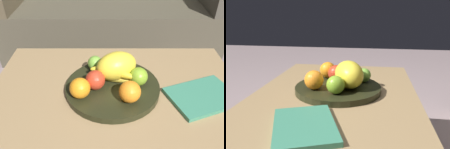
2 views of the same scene
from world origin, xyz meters
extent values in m
cube|color=#95774F|center=(0.00, 0.00, 0.42)|extent=(1.01, 0.69, 0.04)
cylinder|color=#907257|center=(-0.47, 0.30, 0.20)|extent=(0.05, 0.05, 0.40)
cylinder|color=#957451|center=(0.47, 0.30, 0.20)|extent=(0.05, 0.05, 0.40)
cube|color=#484333|center=(-0.03, 1.16, 0.20)|extent=(1.70, 0.70, 0.40)
cylinder|color=black|center=(-0.02, 0.01, 0.45)|extent=(0.37, 0.37, 0.03)
ellipsoid|color=yellow|center=(0.00, 0.06, 0.52)|extent=(0.20, 0.17, 0.11)
sphere|color=orange|center=(-0.13, -0.06, 0.50)|extent=(0.08, 0.08, 0.08)
sphere|color=orange|center=(0.04, -0.08, 0.50)|extent=(0.08, 0.08, 0.08)
sphere|color=red|center=(-0.08, -0.01, 0.50)|extent=(0.08, 0.08, 0.08)
sphere|color=#79A227|center=(0.08, 0.02, 0.50)|extent=(0.07, 0.07, 0.07)
sphere|color=#70A638|center=(-0.09, 0.12, 0.50)|extent=(0.06, 0.06, 0.06)
ellipsoid|color=yellow|center=(-0.01, 0.05, 0.48)|extent=(0.15, 0.10, 0.03)
ellipsoid|color=gold|center=(-0.01, 0.03, 0.48)|extent=(0.15, 0.07, 0.03)
ellipsoid|color=yellow|center=(-0.03, 0.05, 0.51)|extent=(0.15, 0.04, 0.03)
ellipsoid|color=gold|center=(0.00, 0.03, 0.51)|extent=(0.15, 0.09, 0.03)
cube|color=#398063|center=(0.33, -0.04, 0.45)|extent=(0.30, 0.26, 0.02)
camera|label=1|loc=(-0.02, -0.72, 1.04)|focal=38.04mm
camera|label=2|loc=(0.94, 0.16, 0.78)|focal=37.62mm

